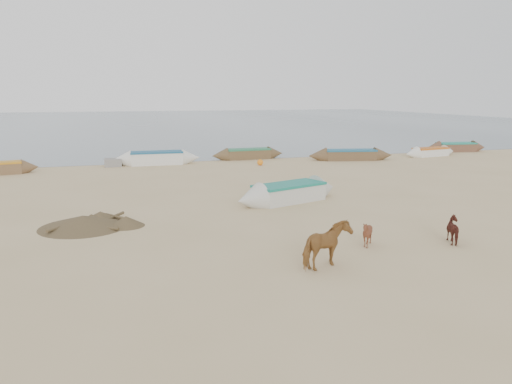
# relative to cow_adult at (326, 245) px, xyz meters

# --- Properties ---
(ground) EXTENTS (140.00, 140.00, 0.00)m
(ground) POSITION_rel_cow_adult_xyz_m (-0.04, 3.07, -0.70)
(ground) COLOR tan
(ground) RESTS_ON ground
(sea) EXTENTS (160.00, 160.00, 0.00)m
(sea) POSITION_rel_cow_adult_xyz_m (-0.04, 85.07, -0.70)
(sea) COLOR slate
(sea) RESTS_ON ground
(cow_adult) EXTENTS (1.83, 1.41, 1.41)m
(cow_adult) POSITION_rel_cow_adult_xyz_m (0.00, 0.00, 0.00)
(cow_adult) COLOR olive
(cow_adult) RESTS_ON ground
(calf_front) EXTENTS (0.93, 0.86, 0.92)m
(calf_front) POSITION_rel_cow_adult_xyz_m (2.23, 1.54, -0.24)
(calf_front) COLOR #5C2F1D
(calf_front) RESTS_ON ground
(calf_right) EXTENTS (0.86, 0.98, 0.93)m
(calf_right) POSITION_rel_cow_adult_xyz_m (5.44, 1.03, -0.24)
(calf_right) COLOR #4F2119
(calf_right) RESTS_ON ground
(near_canoe) EXTENTS (6.16, 3.42, 0.89)m
(near_canoe) POSITION_rel_cow_adult_xyz_m (2.28, 9.18, -0.26)
(near_canoe) COLOR beige
(near_canoe) RESTS_ON ground
(debris_pile) EXTENTS (4.01, 4.01, 0.46)m
(debris_pile) POSITION_rel_cow_adult_xyz_m (-7.13, 7.08, -0.47)
(debris_pile) COLOR brown
(debris_pile) RESTS_ON ground
(waterline_canoes) EXTENTS (49.31, 5.04, 0.99)m
(waterline_canoes) POSITION_rel_cow_adult_xyz_m (3.12, 23.91, -0.27)
(waterline_canoes) COLOR white
(waterline_canoes) RESTS_ON ground
(beach_clutter) EXTENTS (44.63, 3.39, 0.64)m
(beach_clutter) POSITION_rel_cow_adult_xyz_m (3.77, 23.00, -0.41)
(beach_clutter) COLOR #2E673D
(beach_clutter) RESTS_ON ground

